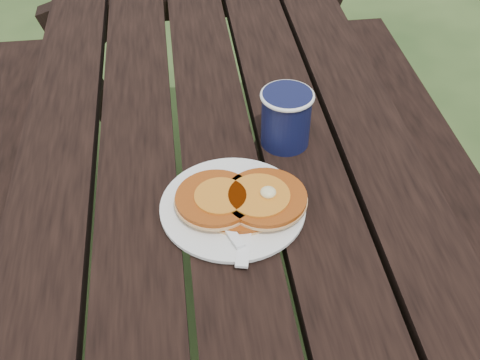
{
  "coord_description": "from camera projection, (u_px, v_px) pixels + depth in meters",
  "views": [
    {
      "loc": [
        -0.07,
        -0.99,
        1.47
      ],
      "look_at": [
        0.02,
        -0.26,
        0.8
      ],
      "focal_mm": 45.0,
      "sensor_mm": 36.0,
      "label": 1
    }
  ],
  "objects": [
    {
      "name": "knife",
      "position": [
        246.0,
        224.0,
        0.97
      ],
      "size": [
        0.06,
        0.18,
        0.0
      ],
      "primitive_type": "cube",
      "rotation": [
        0.0,
        0.0,
        -0.22
      ],
      "color": "white",
      "rests_on": "plate"
    },
    {
      "name": "plate",
      "position": [
        233.0,
        208.0,
        1.01
      ],
      "size": [
        0.3,
        0.3,
        0.01
      ],
      "primitive_type": "cylinder",
      "rotation": [
        0.0,
        0.0,
        -0.33
      ],
      "color": "white",
      "rests_on": "picnic_table"
    },
    {
      "name": "coffee_cup",
      "position": [
        286.0,
        116.0,
        1.1
      ],
      "size": [
        0.1,
        0.1,
        0.11
      ],
      "rotation": [
        0.0,
        0.0,
        0.17
      ],
      "color": "#0F1338",
      "rests_on": "picnic_table"
    },
    {
      "name": "fork",
      "position": [
        225.0,
        224.0,
        0.96
      ],
      "size": [
        0.09,
        0.16,
        0.01
      ],
      "primitive_type": null,
      "rotation": [
        0.0,
        0.0,
        0.35
      ],
      "color": "white",
      "rests_on": "plate"
    },
    {
      "name": "picnic_table",
      "position": [
        217.0,
        239.0,
        1.47
      ],
      "size": [
        1.36,
        1.8,
        0.75
      ],
      "color": "black",
      "rests_on": "ground"
    },
    {
      "name": "ground",
      "position": [
        220.0,
        325.0,
        1.72
      ],
      "size": [
        60.0,
        60.0,
        0.0
      ],
      "primitive_type": "plane",
      "color": "#253C1A",
      "rests_on": "ground"
    },
    {
      "name": "pancake_stack",
      "position": [
        242.0,
        200.0,
        0.99
      ],
      "size": [
        0.22,
        0.14,
        0.04
      ],
      "rotation": [
        0.0,
        0.0,
        0.17
      ],
      "color": "#A94913",
      "rests_on": "plate"
    }
  ]
}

